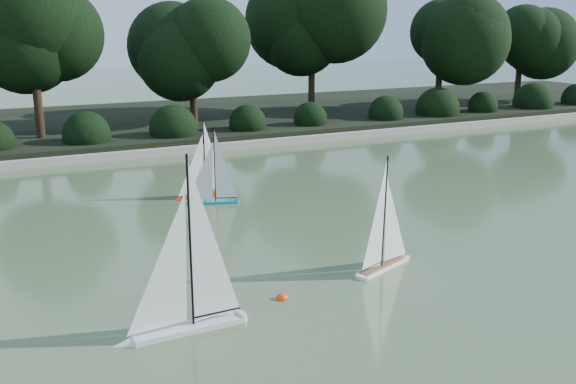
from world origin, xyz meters
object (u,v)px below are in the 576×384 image
at_px(sailboat_teal, 208,191).
at_px(race_buoy, 282,299).
at_px(sailboat_white_a, 177,305).
at_px(sailboat_orange, 199,184).
at_px(sailboat_white_b, 388,249).

distance_m(sailboat_teal, race_buoy, 4.11).
bearing_deg(sailboat_white_a, sailboat_orange, 69.29).
xyz_separation_m(sailboat_white_a, sailboat_white_b, (2.89, 0.58, -0.06)).
bearing_deg(sailboat_white_a, sailboat_white_b, 11.28).
bearing_deg(race_buoy, sailboat_white_a, -167.86).
height_order(sailboat_teal, race_buoy, sailboat_teal).
height_order(sailboat_white_a, sailboat_teal, sailboat_white_a).
relative_size(sailboat_white_a, sailboat_white_b, 1.24).
bearing_deg(sailboat_white_b, race_buoy, -169.41).
bearing_deg(sailboat_teal, sailboat_orange, 90.63).
bearing_deg(race_buoy, sailboat_white_b, 10.59).
distance_m(sailboat_white_a, race_buoy, 1.34).
bearing_deg(sailboat_white_b, sailboat_teal, 105.89).
relative_size(sailboat_white_a, race_buoy, 13.95).
distance_m(sailboat_orange, sailboat_teal, 0.47).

